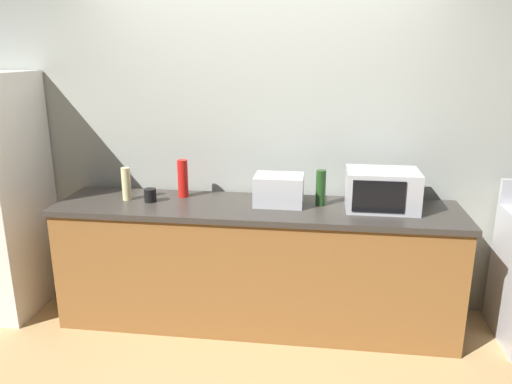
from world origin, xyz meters
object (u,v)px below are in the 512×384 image
object	(u,v)px
toaster_oven	(279,190)
bottle_hot_sauce	(183,178)
microwave	(382,190)
bottle_hand_soap	(126,184)
bottle_wine	(321,188)
mug_black	(150,195)

from	to	relation	value
toaster_oven	bottle_hot_sauce	world-z (taller)	bottle_hot_sauce
microwave	bottle_hot_sauce	world-z (taller)	bottle_hot_sauce
bottle_hot_sauce	toaster_oven	bearing A→B (deg)	-7.17
microwave	bottle_hand_soap	size ratio (longest dim) A/B	2.01
bottle_hot_sauce	bottle_hand_soap	world-z (taller)	bottle_hot_sauce
bottle_hot_sauce	bottle_wine	xyz separation A→B (m)	(1.01, -0.07, -0.01)
toaster_oven	bottle_hand_soap	distance (m)	1.10
bottle_hot_sauce	bottle_wine	bearing A→B (deg)	-4.23
toaster_oven	bottle_hot_sauce	size ratio (longest dim) A/B	1.22
microwave	bottle_wine	distance (m)	0.41
bottle_hand_soap	mug_black	bearing A→B (deg)	-7.50
microwave	mug_black	distance (m)	1.62
toaster_oven	bottle_wine	distance (m)	0.29
toaster_oven	bottle_wine	xyz separation A→B (m)	(0.29, 0.02, 0.02)
bottle_wine	toaster_oven	bearing A→B (deg)	-176.89
bottle_hot_sauce	bottle_hand_soap	bearing A→B (deg)	-161.17
microwave	toaster_oven	size ratio (longest dim) A/B	1.41
bottle_hot_sauce	bottle_wine	size ratio (longest dim) A/B	1.11
toaster_oven	bottle_hand_soap	xyz separation A→B (m)	(-1.10, -0.04, 0.01)
bottle_hot_sauce	mug_black	size ratio (longest dim) A/B	2.93
bottle_hot_sauce	mug_black	distance (m)	0.27
microwave	bottle_hand_soap	distance (m)	1.80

